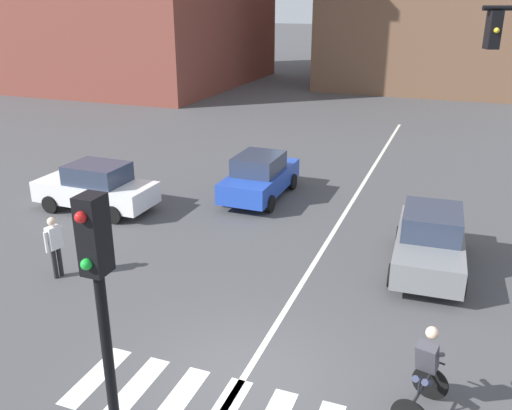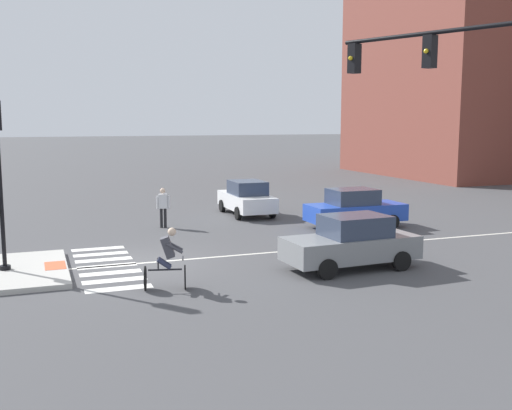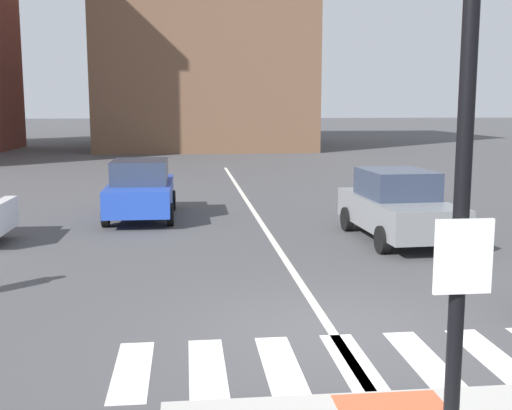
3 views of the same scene
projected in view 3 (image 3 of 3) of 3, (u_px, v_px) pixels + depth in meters
ground_plane at (334, 334)px, 8.86m from camera, size 300.00×300.00×0.00m
tactile_pad_front at (391, 406)px, 6.40m from camera, size 1.10×0.60×0.01m
signal_pole at (467, 111)px, 4.57m from camera, size 0.44×0.38×4.89m
crosswalk_stripe_a at (132, 370)px, 7.63m from camera, size 0.44×1.80×0.01m
crosswalk_stripe_b at (207, 367)px, 7.73m from camera, size 0.44×1.80×0.01m
crosswalk_stripe_c at (280, 364)px, 7.82m from camera, size 0.44×1.80×0.01m
crosswalk_stripe_d at (352, 360)px, 7.92m from camera, size 0.44×1.80×0.01m
crosswalk_stripe_e at (421, 357)px, 8.02m from camera, size 0.44×1.80×0.01m
crosswalk_stripe_f at (489, 354)px, 8.12m from camera, size 0.44×1.80×0.01m
lane_centre_line at (255, 214)px, 18.68m from camera, size 0.14×28.00×0.01m
building_corner_left at (202, 10)px, 48.99m from camera, size 15.31×18.98×20.71m
car_blue_westbound_far at (141, 189)px, 17.83m from camera, size 1.86×4.11×1.64m
car_grey_eastbound_mid at (397, 206)px, 14.94m from camera, size 1.99×4.18×1.64m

